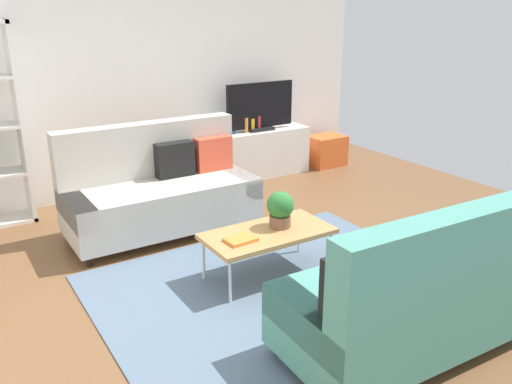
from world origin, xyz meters
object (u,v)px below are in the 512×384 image
Objects in this scene: coffee_table at (268,234)px; tv at (260,107)px; vase_1 at (230,127)px; table_book_0 at (241,239)px; bottle_2 at (259,124)px; couch_green at (422,292)px; potted_plant at (280,208)px; vase_0 at (219,129)px; tv_console at (259,153)px; storage_trunk at (326,151)px; couch_beige at (161,190)px; bottle_0 at (246,125)px; bottle_1 at (253,125)px.

tv is (1.50, 2.50, 0.56)m from coffee_table.
table_book_0 is at bearing -117.87° from vase_1.
tv is 5.09× the size of bottle_2.
couch_green reaches higher than vase_1.
potted_plant is 2.12× the size of vase_0.
tv_console is at bearing -6.82° from vase_1.
coffee_table is at bearing -137.13° from storage_trunk.
storage_trunk is 3.48× the size of vase_0.
vase_0 reaches higher than potted_plant.
vase_1 is at bearing -142.13° from couch_beige.
tv is (1.89, 1.08, 0.51)m from couch_beige.
bottle_0 reaches higher than potted_plant.
potted_plant is at bearing -114.85° from bottle_0.
bottle_1 is at bearing -11.25° from vase_0.
potted_plant is 1.32× the size of table_book_0.
potted_plant is at bearing -135.86° from storage_trunk.
couch_beige reaches higher than storage_trunk.
bottle_1 is 0.88× the size of bottle_2.
bottle_0 is 0.20m from bottle_2.
table_book_0 is at bearing -123.54° from bottle_1.
vase_1 is (0.81, 3.99, 0.27)m from couch_green.
bottle_1 is at bearing -17.20° from vase_1.
vase_0 reaches higher than storage_trunk.
storage_trunk reaches higher than coffee_table.
tv reaches higher than tv_console.
tv is at bearing -150.40° from couch_beige.
couch_beige is at bearing -149.03° from bottle_1.
bottle_1 reaches higher than vase_1.
storage_trunk is 1.24m from bottle_2.
bottle_1 is at bearing -171.09° from tv.
bottle_2 reaches higher than bottle_1.
potted_plant is at bearing -107.08° from vase_0.
couch_green reaches higher than bottle_2.
table_book_0 is 1.22× the size of bottle_2.
potted_plant reaches higher than coffee_table.
couch_beige is 1.47m from table_book_0.
vase_0 is at bearing 82.69° from couch_green.
tv is 2.84m from potted_plant.
storage_trunk is at bearing -161.65° from couch_beige.
bottle_1 is at bearing -149.12° from couch_beige.
tv_console is at bearing 54.92° from table_book_0.
tv is at bearing 175.84° from storage_trunk.
bottle_0 reaches higher than table_book_0.
vase_0 reaches higher than vase_1.
coffee_table is at bearing -112.94° from vase_1.
potted_plant reaches higher than tv_console.
bottle_0 is at bearing -174.95° from tv.
bottle_1 reaches higher than storage_trunk.
bottle_1 is (0.45, -0.09, 0.01)m from vase_0.
table_book_0 is at bearing -115.03° from vase_0.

